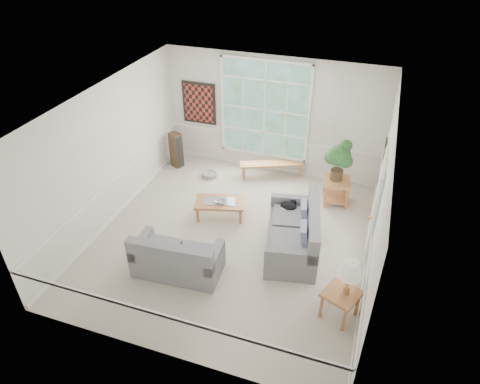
# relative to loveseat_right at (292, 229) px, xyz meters

# --- Properties ---
(floor) EXTENTS (5.50, 6.00, 0.01)m
(floor) POSITION_rel_loveseat_right_xyz_m (-1.25, -0.04, -0.51)
(floor) COLOR #B6AB9B
(floor) RESTS_ON ground
(ceiling) EXTENTS (5.50, 6.00, 0.02)m
(ceiling) POSITION_rel_loveseat_right_xyz_m (-1.25, -0.04, 2.49)
(ceiling) COLOR white
(ceiling) RESTS_ON ground
(wall_back) EXTENTS (5.50, 0.02, 3.00)m
(wall_back) POSITION_rel_loveseat_right_xyz_m (-1.25, 2.96, 0.99)
(wall_back) COLOR silver
(wall_back) RESTS_ON ground
(wall_front) EXTENTS (5.50, 0.02, 3.00)m
(wall_front) POSITION_rel_loveseat_right_xyz_m (-1.25, -3.04, 0.99)
(wall_front) COLOR silver
(wall_front) RESTS_ON ground
(wall_left) EXTENTS (0.02, 6.00, 3.00)m
(wall_left) POSITION_rel_loveseat_right_xyz_m (-4.00, -0.04, 0.99)
(wall_left) COLOR silver
(wall_left) RESTS_ON ground
(wall_right) EXTENTS (0.02, 6.00, 3.00)m
(wall_right) POSITION_rel_loveseat_right_xyz_m (1.50, -0.04, 0.99)
(wall_right) COLOR silver
(wall_right) RESTS_ON ground
(window_back) EXTENTS (2.30, 0.08, 2.40)m
(window_back) POSITION_rel_loveseat_right_xyz_m (-1.45, 2.92, 1.14)
(window_back) COLOR white
(window_back) RESTS_ON wall_back
(entry_door) EXTENTS (0.08, 0.90, 2.10)m
(entry_door) POSITION_rel_loveseat_right_xyz_m (1.46, 0.56, 0.54)
(entry_door) COLOR white
(entry_door) RESTS_ON floor
(door_sidelight) EXTENTS (0.08, 0.26, 1.90)m
(door_sidelight) POSITION_rel_loveseat_right_xyz_m (1.46, -0.07, 0.64)
(door_sidelight) COLOR white
(door_sidelight) RESTS_ON wall_right
(wall_art) EXTENTS (0.90, 0.06, 1.10)m
(wall_art) POSITION_rel_loveseat_right_xyz_m (-3.20, 2.91, 1.09)
(wall_art) COLOR #5A1F1A
(wall_art) RESTS_ON wall_back
(wall_frame_near) EXTENTS (0.04, 0.26, 0.32)m
(wall_frame_near) POSITION_rel_loveseat_right_xyz_m (1.46, 1.71, 1.04)
(wall_frame_near) COLOR black
(wall_frame_near) RESTS_ON wall_right
(wall_frame_far) EXTENTS (0.04, 0.26, 0.32)m
(wall_frame_far) POSITION_rel_loveseat_right_xyz_m (1.46, 2.11, 1.04)
(wall_frame_far) COLOR black
(wall_frame_far) RESTS_ON wall_right
(loveseat_right) EXTENTS (1.32, 2.04, 1.02)m
(loveseat_right) POSITION_rel_loveseat_right_xyz_m (0.00, 0.00, 0.00)
(loveseat_right) COLOR slate
(loveseat_right) RESTS_ON floor
(loveseat_front) EXTENTS (1.68, 0.96, 0.88)m
(loveseat_front) POSITION_rel_loveseat_right_xyz_m (-1.89, -1.29, -0.07)
(loveseat_front) COLOR slate
(loveseat_front) RESTS_ON floor
(coffee_table) EXTENTS (1.20, 0.86, 0.40)m
(coffee_table) POSITION_rel_loveseat_right_xyz_m (-1.76, 0.57, -0.31)
(coffee_table) COLOR #AD6B3E
(coffee_table) RESTS_ON floor
(pewter_bowl) EXTENTS (0.31, 0.31, 0.07)m
(pewter_bowl) POSITION_rel_loveseat_right_xyz_m (-1.73, 0.54, -0.07)
(pewter_bowl) COLOR #A2A2A7
(pewter_bowl) RESTS_ON coffee_table
(window_bench) EXTENTS (1.62, 0.94, 0.38)m
(window_bench) POSITION_rel_loveseat_right_xyz_m (-1.12, 2.61, -0.32)
(window_bench) COLOR #AD6B3E
(window_bench) RESTS_ON floor
(end_table) EXTENTS (0.71, 0.71, 0.60)m
(end_table) POSITION_rel_loveseat_right_xyz_m (0.59, 1.96, -0.21)
(end_table) COLOR #AD6B3E
(end_table) RESTS_ON floor
(houseplant) EXTENTS (0.80, 0.80, 0.98)m
(houseplant) POSITION_rel_loveseat_right_xyz_m (0.55, 2.00, 0.58)
(houseplant) COLOR #275327
(houseplant) RESTS_ON end_table
(side_table) EXTENTS (0.71, 0.71, 0.55)m
(side_table) POSITION_rel_loveseat_right_xyz_m (1.15, -1.40, -0.23)
(side_table) COLOR #AD6B3E
(side_table) RESTS_ON floor
(table_lamp) EXTENTS (0.47, 0.47, 0.67)m
(table_lamp) POSITION_rel_loveseat_right_xyz_m (1.21, -1.38, 0.38)
(table_lamp) COLOR silver
(table_lamp) RESTS_ON side_table
(pet_bed) EXTENTS (0.45, 0.45, 0.12)m
(pet_bed) POSITION_rel_loveseat_right_xyz_m (-2.62, 2.06, -0.45)
(pet_bed) COLOR gray
(pet_bed) RESTS_ON floor
(floor_speaker) EXTENTS (0.37, 0.34, 0.96)m
(floor_speaker) POSITION_rel_loveseat_right_xyz_m (-3.65, 2.29, -0.03)
(floor_speaker) COLOR #3E2D1C
(floor_speaker) RESTS_ON floor
(cat) EXTENTS (0.35, 0.25, 0.16)m
(cat) POSITION_rel_loveseat_right_xyz_m (-0.24, 0.63, 0.09)
(cat) COLOR black
(cat) RESTS_ON loveseat_right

